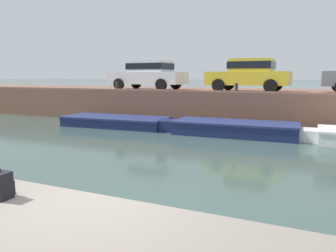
% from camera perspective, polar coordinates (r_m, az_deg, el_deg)
% --- Properties ---
extents(ground_plane, '(400.00, 400.00, 0.00)m').
position_cam_1_polar(ground_plane, '(9.47, 7.55, -5.59)').
color(ground_plane, '#384C47').
extents(far_quay_wall, '(60.00, 6.00, 1.59)m').
position_cam_1_polar(far_quay_wall, '(17.57, 15.57, 3.40)').
color(far_quay_wall, brown).
rests_on(far_quay_wall, ground).
extents(far_wall_coping, '(60.00, 0.24, 0.08)m').
position_cam_1_polar(far_wall_coping, '(14.68, 14.00, 5.74)').
color(far_wall_coping, '#925F4C').
rests_on(far_wall_coping, far_quay_wall).
extents(boat_moored_west_navy, '(5.96, 2.19, 0.46)m').
position_cam_1_polar(boat_moored_west_navy, '(15.29, -8.32, 0.74)').
color(boat_moored_west_navy, navy).
rests_on(boat_moored_west_navy, ground).
extents(boat_moored_central_navy, '(5.75, 1.92, 0.55)m').
position_cam_1_polar(boat_moored_central_navy, '(13.23, 10.54, -0.37)').
color(boat_moored_central_navy, navy).
rests_on(boat_moored_central_navy, ground).
extents(car_leftmost_white, '(4.21, 2.08, 1.54)m').
position_cam_1_polar(car_leftmost_white, '(18.09, -3.39, 9.05)').
color(car_leftmost_white, white).
rests_on(car_leftmost_white, far_quay_wall).
extents(car_left_inner_yellow, '(3.92, 2.03, 1.54)m').
position_cam_1_polar(car_left_inner_yellow, '(16.32, 13.99, 8.84)').
color(car_left_inner_yellow, yellow).
rests_on(car_left_inner_yellow, far_quay_wall).
extents(mooring_bollard_west, '(0.15, 0.15, 0.45)m').
position_cam_1_polar(mooring_bollard_west, '(17.36, -8.91, 6.97)').
color(mooring_bollard_west, '#2D2B28').
rests_on(mooring_bollard_west, far_quay_wall).
extents(mooring_bollard_mid, '(0.15, 0.15, 0.45)m').
position_cam_1_polar(mooring_bollard_mid, '(14.92, 11.80, 6.62)').
color(mooring_bollard_mid, '#2D2B28').
rests_on(mooring_bollard_mid, far_quay_wall).
extents(backpack_on_ledge, '(0.28, 0.24, 0.41)m').
position_cam_1_polar(backpack_on_ledge, '(4.60, -27.22, -9.17)').
color(backpack_on_ledge, black).
rests_on(backpack_on_ledge, near_quay).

